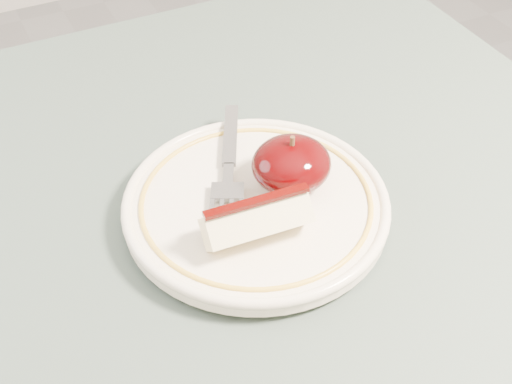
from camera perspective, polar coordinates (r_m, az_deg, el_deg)
name	(u,v)px	position (r m, az deg, el deg)	size (l,w,h in m)	color
plate	(256,205)	(0.58, 0.00, -1.01)	(0.22, 0.22, 0.02)	white
apple_half	(291,164)	(0.58, 2.85, 2.23)	(0.07, 0.06, 0.05)	black
apple_wedge	(257,220)	(0.54, 0.06, -2.22)	(0.09, 0.04, 0.04)	beige
fork	(229,166)	(0.61, -2.19, 2.11)	(0.09, 0.15, 0.00)	gray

